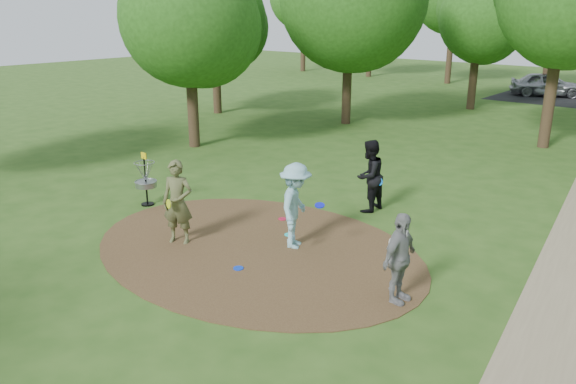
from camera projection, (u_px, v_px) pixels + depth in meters
The scene contains 12 objects.
ground at pixel (255, 249), 13.12m from camera, with size 100.00×100.00×0.00m, color #2D5119.
dirt_clearing at pixel (255, 248), 13.12m from camera, with size 8.40×8.40×0.02m, color #47301C.
player_observer_with_disc at pixel (178, 202), 13.18m from camera, with size 0.88×0.78×2.03m.
player_throwing_with_disc at pixel (296, 206), 12.94m from camera, with size 1.46×1.51×2.03m.
player_walking_with_disc at pixel (369, 176), 15.32m from camera, with size 0.81×0.99×2.00m.
player_waiting_with_disc at pixel (399, 259), 10.48m from camera, with size 0.52×1.06×1.80m.
disc_ground_cyan at pixel (289, 235), 13.87m from camera, with size 0.22×0.22×0.02m, color #1CDDE2.
disc_ground_blue at pixel (238, 268), 12.07m from camera, with size 0.22×0.22×0.02m, color #0C36DA.
disc_ground_red at pixel (282, 219), 14.92m from camera, with size 0.22×0.22×0.02m, color red.
car_left at pixel (547, 84), 36.05m from camera, with size 1.80×4.47×1.52m, color #95959C.
disc_golf_basket at pixel (145, 176), 15.81m from camera, with size 0.63×0.63×1.54m.
tree_ring at pixel (511, 10), 16.81m from camera, with size 37.73×45.75×9.34m.
Camera 1 is at (8.33, -8.76, 5.33)m, focal length 35.00 mm.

